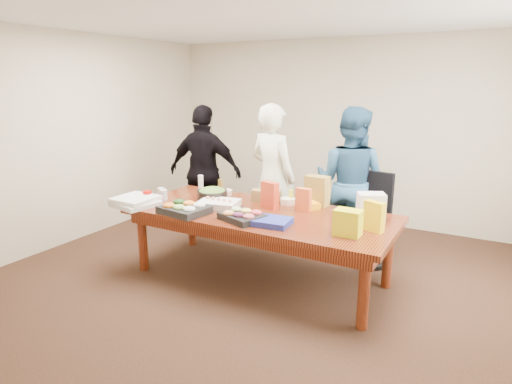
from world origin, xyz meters
The scene contains 36 objects.
floor centered at (0.00, 0.00, -0.01)m, with size 5.50×5.00×0.02m, color #47301E.
ceiling centered at (0.00, 0.00, 2.71)m, with size 5.50×5.00×0.02m, color white.
wall_back centered at (0.00, 2.50, 1.35)m, with size 5.50×0.04×2.70m, color beige.
wall_front centered at (0.00, -2.50, 1.35)m, with size 5.50×0.04×2.70m, color beige.
wall_left centered at (-2.75, 0.00, 1.35)m, with size 0.04×5.00×2.70m, color beige.
conference_table centered at (0.00, 0.00, 0.38)m, with size 2.80×1.20×0.75m, color #4C1C0F.
office_chair centered at (0.91, 0.96, 0.51)m, with size 0.52×0.52×1.02m, color black.
person_center centered at (-0.30, 0.88, 0.91)m, with size 0.67×0.44×1.83m, color white.
person_right centered at (0.60, 1.15, 0.90)m, with size 0.87×0.68×1.80m, color navy.
person_left centered at (-1.31, 0.85, 0.89)m, with size 1.05×0.44×1.78m, color black.
veggie_tray centered at (-0.67, -0.42, 0.79)m, with size 0.47×0.37×0.07m, color black.
fruit_tray centered at (-0.02, -0.33, 0.78)m, with size 0.41×0.32×0.06m, color black.
sheet_cake centered at (-0.48, -0.06, 0.79)m, with size 0.42×0.31×0.07m, color white.
salad_bowl centered at (-0.71, 0.15, 0.81)m, with size 0.35×0.35×0.11m, color black.
chip_bag_blue centered at (0.28, -0.31, 0.78)m, with size 0.38×0.29×0.06m, color #232F9A.
chip_bag_red centered at (0.03, 0.16, 0.90)m, with size 0.20×0.08×0.29m, color red.
chip_bag_yellow centered at (1.19, -0.03, 0.89)m, with size 0.19×0.07×0.28m, color yellow.
chip_bag_orange centered at (0.39, 0.24, 0.87)m, with size 0.16×0.07×0.25m, color orange.
mayo_jar centered at (-0.07, 0.39, 0.83)m, with size 0.10×0.10×0.15m, color white.
mustard_bottle centered at (0.14, 0.47, 0.83)m, with size 0.05×0.05×0.15m, color yellow.
dressing_bottle centered at (-0.78, 0.43, 0.84)m, with size 0.06×0.06×0.18m, color brown.
ranch_bottle centered at (-1.08, 0.44, 0.85)m, with size 0.07×0.07×0.20m, color white.
banana_bunch centered at (0.41, 0.38, 0.79)m, with size 0.23×0.13×0.08m, color #F89E0C.
bread_loaf centered at (-0.13, 0.40, 0.82)m, with size 0.33×0.14×0.13m, color brown.
kraft_bag centered at (0.43, 0.52, 0.92)m, with size 0.25×0.15×0.33m, color olive.
red_cup centered at (-1.30, -0.28, 0.81)m, with size 0.10×0.10×0.13m, color #B30B04.
clear_cup_a centered at (-1.20, -0.13, 0.81)m, with size 0.09×0.09×0.12m, color silver.
clear_cup_b centered at (-1.30, -0.05, 0.81)m, with size 0.08×0.08×0.11m, color white.
pizza_box_lower centered at (-1.30, -0.47, 0.77)m, with size 0.41×0.41×0.05m, color silver.
pizza_box_upper centered at (-1.32, -0.45, 0.82)m, with size 0.41×0.41×0.05m, color white.
plate_a centered at (1.04, 0.24, 0.76)m, with size 0.25×0.25×0.01m, color silver.
plate_b centered at (0.91, 0.41, 0.76)m, with size 0.22×0.22×0.01m, color white.
dip_bowl_a centered at (0.13, 0.42, 0.78)m, with size 0.16×0.16×0.07m, color #F4E9CC.
dip_bowl_b centered at (-0.70, 0.41, 0.78)m, with size 0.16×0.16×0.06m, color beige.
grocery_bag_white centered at (1.09, 0.27, 0.89)m, with size 0.26×0.18×0.27m, color white.
grocery_bag_yellow centered at (1.02, -0.25, 0.87)m, with size 0.23×0.16×0.23m, color yellow.
Camera 1 is at (2.07, -3.82, 2.08)m, focal length 30.42 mm.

